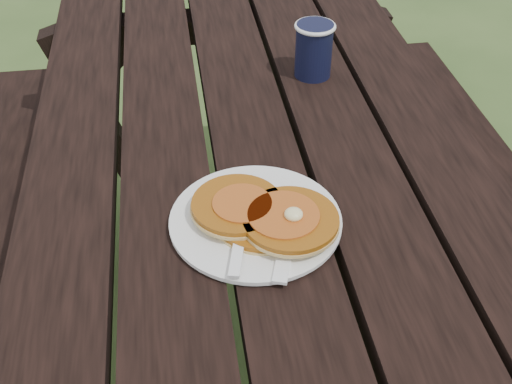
{
  "coord_description": "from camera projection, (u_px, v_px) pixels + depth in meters",
  "views": [
    {
      "loc": [
        -0.13,
        -0.86,
        1.38
      ],
      "look_at": [
        -0.03,
        -0.17,
        0.8
      ],
      "focal_mm": 45.0,
      "sensor_mm": 36.0,
      "label": 1
    }
  ],
  "objects": [
    {
      "name": "picnic_table",
      "position": [
        256.0,
        301.0,
        1.31
      ],
      "size": [
        1.36,
        1.8,
        0.75
      ],
      "color": "black",
      "rests_on": "ground"
    },
    {
      "name": "plate",
      "position": [
        256.0,
        221.0,
        0.92
      ],
      "size": [
        0.3,
        0.3,
        0.01
      ],
      "primitive_type": "cylinder",
      "rotation": [
        0.0,
        0.0,
        0.28
      ],
      "color": "white",
      "rests_on": "picnic_table"
    },
    {
      "name": "pancake_stack",
      "position": [
        265.0,
        215.0,
        0.9
      ],
      "size": [
        0.2,
        0.17,
        0.04
      ],
      "rotation": [
        0.0,
        0.0,
        -0.27
      ],
      "color": "#A15912",
      "rests_on": "plate"
    },
    {
      "name": "knife",
      "position": [
        288.0,
        235.0,
        0.89
      ],
      "size": [
        0.07,
        0.18,
        0.0
      ],
      "primitive_type": "cube",
      "rotation": [
        0.0,
        0.0,
        -0.32
      ],
      "color": "white",
      "rests_on": "plate"
    },
    {
      "name": "fork",
      "position": [
        238.0,
        247.0,
        0.86
      ],
      "size": [
        0.07,
        0.16,
        0.01
      ],
      "primitive_type": null,
      "rotation": [
        0.0,
        0.0,
        -0.24
      ],
      "color": "white",
      "rests_on": "plate"
    },
    {
      "name": "coffee_cup",
      "position": [
        314.0,
        47.0,
        1.22
      ],
      "size": [
        0.08,
        0.08,
        0.11
      ],
      "rotation": [
        0.0,
        0.0,
        0.11
      ],
      "color": "black",
      "rests_on": "picnic_table"
    }
  ]
}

